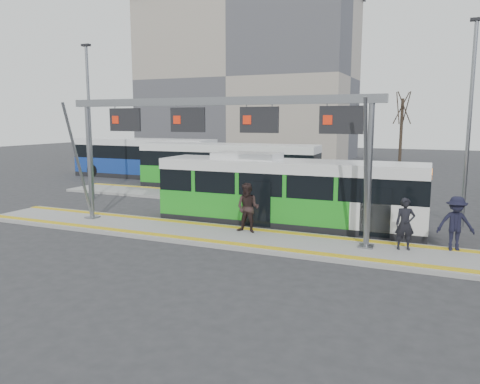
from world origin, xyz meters
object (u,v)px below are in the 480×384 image
(gantry, at_px, (213,125))
(hero_bus, at_px, (287,193))
(passenger_c, at_px, (456,224))
(passenger_b, at_px, (248,208))
(passenger_a, at_px, (405,224))

(gantry, distance_m, hero_bus, 4.51)
(gantry, bearing_deg, hero_bus, 52.79)
(gantry, height_order, hero_bus, gantry)
(hero_bus, height_order, passenger_c, hero_bus)
(passenger_b, distance_m, passenger_c, 7.38)
(gantry, distance_m, passenger_c, 9.25)
(passenger_a, bearing_deg, passenger_b, 162.17)
(passenger_c, bearing_deg, passenger_b, 171.34)
(passenger_a, bearing_deg, hero_bus, 136.80)
(passenger_b, height_order, passenger_c, passenger_b)
(gantry, bearing_deg, passenger_c, 5.51)
(gantry, xyz_separation_m, passenger_b, (1.27, 0.39, -3.18))
(gantry, height_order, passenger_a, gantry)
(hero_bus, relative_size, passenger_c, 6.12)
(passenger_a, distance_m, passenger_b, 5.80)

